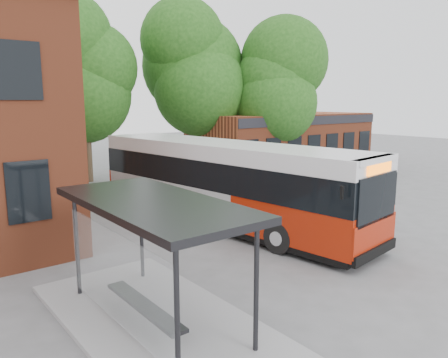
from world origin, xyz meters
TOP-DOWN VIEW (x-y plane):
  - ground at (0.00, 0.00)m, footprint 100.00×100.00m
  - shop_row at (15.00, 14.00)m, footprint 14.00×6.20m
  - bus_shelter at (-4.50, -1.00)m, footprint 3.60×7.00m
  - bike_rail at (9.28, 10.00)m, footprint 5.20×0.10m
  - tree_1 at (1.00, 17.00)m, footprint 7.92×7.92m
  - tree_2 at (8.00, 16.00)m, footprint 7.92×7.92m
  - tree_3 at (13.00, 12.00)m, footprint 7.04×7.04m
  - city_bus at (1.71, 4.40)m, footprint 4.37×13.37m
  - bicycle_0 at (7.62, 9.57)m, footprint 1.80×0.95m
  - bicycle_1 at (7.12, 10.47)m, footprint 1.92×0.85m
  - bicycle_2 at (7.90, 10.08)m, footprint 1.91×1.32m
  - bicycle_3 at (9.43, 9.77)m, footprint 1.56×0.83m
  - bicycle_4 at (9.19, 9.67)m, footprint 1.94×0.84m
  - bicycle_5 at (10.66, 10.21)m, footprint 1.55×0.75m
  - bicycle_6 at (10.40, 10.12)m, footprint 1.58×0.71m
  - bicycle_7 at (12.20, 9.85)m, footprint 1.76×0.57m
  - bicycle_extra_0 at (12.69, 10.00)m, footprint 1.70×0.97m

SIDE VIEW (x-z plane):
  - ground at x=0.00m, z-range 0.00..0.00m
  - bike_rail at x=9.28m, z-range 0.00..0.38m
  - bicycle_6 at x=10.40m, z-range 0.00..0.80m
  - bicycle_extra_0 at x=12.69m, z-range 0.00..0.84m
  - bicycle_5 at x=10.66m, z-range 0.00..0.90m
  - bicycle_0 at x=7.62m, z-range 0.00..0.90m
  - bicycle_3 at x=9.43m, z-range 0.00..0.90m
  - bicycle_2 at x=7.90m, z-range 0.00..0.95m
  - bicycle_4 at x=9.19m, z-range 0.00..0.99m
  - bicycle_7 at x=12.20m, z-range 0.00..1.04m
  - bicycle_1 at x=7.12m, z-range 0.00..1.11m
  - bus_shelter at x=-4.50m, z-range 0.00..2.90m
  - city_bus at x=1.71m, z-range 0.00..3.34m
  - shop_row at x=15.00m, z-range 0.00..4.00m
  - tree_3 at x=13.00m, z-range 0.00..9.28m
  - tree_1 at x=1.00m, z-range 0.00..10.40m
  - tree_2 at x=8.00m, z-range 0.00..11.00m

